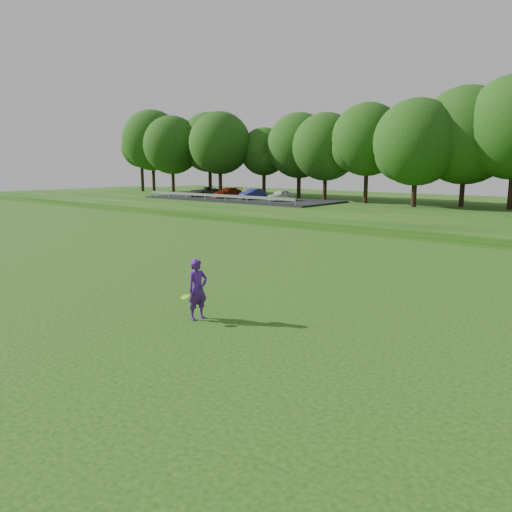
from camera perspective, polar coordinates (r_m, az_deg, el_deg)
The scene contains 6 objects.
ground at distance 19.61m, azimuth -13.50°, elevation -3.76°, with size 140.00×140.00×0.00m, color #12430C.
berm at distance 48.02m, azimuth 21.02°, elevation 4.45°, with size 130.00×30.00×0.60m, color #12430C.
walking_path at distance 35.16m, azimuth 13.54°, elevation 2.46°, with size 130.00×1.60×0.04m, color gray.
treeline at distance 51.73m, azimuth 23.08°, elevation 13.36°, with size 104.00×7.00×15.00m, color #14430F, non-canonical shape.
parking_lot at distance 59.49m, azimuth -2.31°, elevation 6.82°, with size 24.00×9.00×1.38m.
woman at distance 15.39m, azimuth -6.69°, elevation -3.80°, with size 0.54×0.99×1.89m.
Camera 1 is at (15.33, -11.29, 4.70)m, focal length 35.00 mm.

